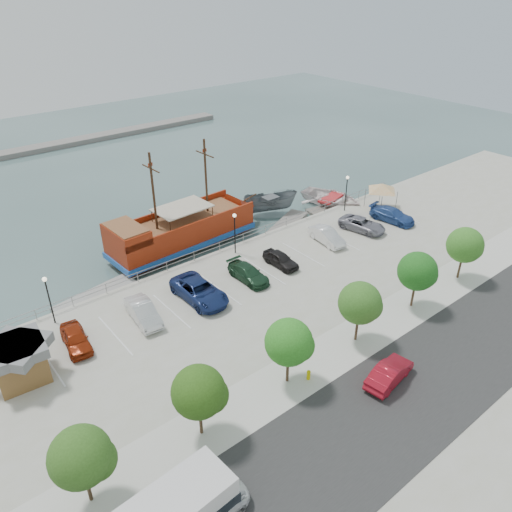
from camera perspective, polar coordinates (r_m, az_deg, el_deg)
ground at (r=45.87m, az=2.55°, el=-3.83°), size 160.00×160.00×0.00m
land_slab at (r=36.53m, az=25.96°, el=-17.22°), size 100.00×58.00×1.20m
street at (r=37.46m, az=19.39°, el=-12.89°), size 100.00×8.00×0.04m
sidewalk at (r=39.83m, az=12.23°, el=-8.72°), size 100.00×4.00×0.05m
seawall_railing at (r=50.32m, az=-3.28°, el=1.45°), size 50.00×0.06×1.00m
far_shore at (r=94.02m, az=-15.77°, el=13.30°), size 40.00×3.00×0.80m
pirate_ship at (r=52.98m, az=-7.25°, el=3.26°), size 18.30×5.92×11.46m
patrol_boat at (r=59.60m, az=1.64°, el=5.90°), size 6.82×5.21×2.50m
speedboat at (r=62.64m, az=8.59°, el=6.35°), size 7.31×8.90×1.60m
dock_west at (r=46.77m, az=-17.86°, el=-4.39°), size 7.80×3.33×0.43m
dock_mid at (r=57.16m, az=3.53°, el=3.62°), size 7.74×4.99×0.43m
dock_east at (r=62.08m, az=8.72°, el=5.50°), size 7.05×2.86×0.39m
shed at (r=37.88m, az=-25.45°, el=-10.72°), size 3.85×3.85×2.93m
canopy_tent at (r=60.04m, az=14.29°, el=8.02°), size 4.48×4.48×3.47m
street_van at (r=28.27m, az=-6.67°, el=-27.03°), size 5.83×2.89×1.59m
street_sedan at (r=35.82m, az=15.00°, el=-12.81°), size 4.53×2.18×1.43m
fire_hydrant at (r=35.17m, az=6.03°, el=-13.32°), size 0.28×0.28×0.80m
lamp_post_left at (r=41.61m, az=-22.72°, el=-3.82°), size 0.36×0.36×4.28m
lamp_post_mid at (r=48.27m, az=-2.45°, el=3.40°), size 0.36×0.36×4.28m
lamp_post_right at (r=58.37m, az=10.32°, el=7.76°), size 0.36×0.36×4.28m
tree_a at (r=28.15m, az=-19.05°, el=-20.95°), size 3.30×3.20×5.00m
tree_b at (r=29.90m, az=-6.26°, el=-15.26°), size 3.30×3.20×5.00m
tree_c at (r=33.08m, az=4.03°, el=-9.88°), size 3.30×3.20×5.00m
tree_d at (r=37.31m, az=12.00°, el=-5.36°), size 3.30×3.20×5.00m
tree_e at (r=42.28m, az=18.14°, el=-1.75°), size 3.30×3.20×5.00m
tree_f at (r=47.77m, az=22.91°, el=1.08°), size 3.30×3.20×5.00m
parked_car_a at (r=39.75m, az=-19.93°, el=-8.87°), size 2.22×4.38×1.43m
parked_car_b at (r=40.94m, az=-12.77°, el=-6.28°), size 2.10×4.82×1.54m
parked_car_c at (r=42.59m, az=-6.50°, el=-3.98°), size 2.88×6.04×1.66m
parked_car_d at (r=45.00m, az=-0.88°, el=-2.00°), size 1.92×4.65×1.34m
parked_car_e at (r=47.21m, az=2.84°, el=-0.38°), size 1.66×3.99×1.35m
parked_car_f at (r=51.70m, az=8.11°, el=2.27°), size 2.16×4.69×1.49m
parked_car_g at (r=54.89m, az=12.04°, el=3.55°), size 3.31×5.42×1.40m
parked_car_h at (r=57.76m, az=15.31°, el=4.54°), size 2.82×5.42×1.50m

